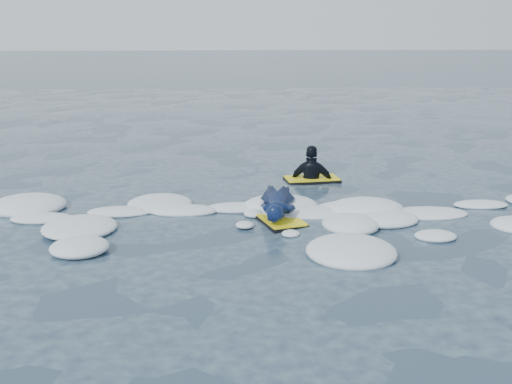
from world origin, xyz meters
TOP-DOWN VIEW (x-y plane):
  - ground at (0.00, 0.00)m, footprint 120.00×120.00m
  - foam_band at (0.00, 1.03)m, footprint 12.00×3.10m
  - prone_woman_unit at (1.62, 1.30)m, footprint 0.87×1.66m
  - waiting_rider_unit at (2.48, 3.60)m, footprint 1.10×0.70m

SIDE VIEW (x-z plane):
  - waiting_rider_unit at x=2.48m, z-range -0.84..0.71m
  - ground at x=0.00m, z-range 0.00..0.00m
  - foam_band at x=0.00m, z-range -0.15..0.15m
  - prone_woman_unit at x=1.62m, z-range 0.01..0.41m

